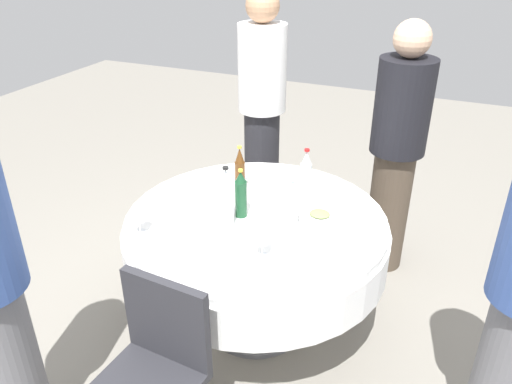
{
  "coord_description": "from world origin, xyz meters",
  "views": [
    {
      "loc": [
        -0.9,
        2.1,
        2.1
      ],
      "look_at": [
        0.0,
        0.0,
        0.89
      ],
      "focal_mm": 35.43,
      "sensor_mm": 36.0,
      "label": 1
    }
  ],
  "objects_px": {
    "dining_table": "(256,240)",
    "bottle_dark_green_south": "(241,195)",
    "bottle_brown_outer": "(240,171)",
    "person_south": "(397,148)",
    "bottle_clear_far": "(226,199)",
    "plate_front": "(212,178)",
    "plate_inner": "(320,216)",
    "person_far": "(262,109)",
    "wine_glass_rear": "(262,236)",
    "bottle_clear_rear": "(306,175)",
    "bottle_clear_mid": "(292,207)",
    "chair_east": "(155,364)",
    "plate_west": "(193,237)",
    "wine_glass_mid": "(138,216)",
    "plate_left": "(266,177)"
  },
  "relations": [
    {
      "from": "bottle_clear_far",
      "to": "chair_east",
      "type": "xyz_separation_m",
      "value": [
        -0.04,
        0.76,
        -0.37
      ]
    },
    {
      "from": "dining_table",
      "to": "plate_inner",
      "type": "xyz_separation_m",
      "value": [
        -0.31,
        -0.12,
        0.16
      ]
    },
    {
      "from": "bottle_brown_outer",
      "to": "bottle_clear_far",
      "type": "height_order",
      "value": "bottle_clear_far"
    },
    {
      "from": "bottle_brown_outer",
      "to": "plate_left",
      "type": "height_order",
      "value": "bottle_brown_outer"
    },
    {
      "from": "dining_table",
      "to": "bottle_clear_far",
      "type": "xyz_separation_m",
      "value": [
        0.1,
        0.13,
        0.3
      ]
    },
    {
      "from": "bottle_clear_rear",
      "to": "chair_east",
      "type": "bearing_deg",
      "value": 78.97
    },
    {
      "from": "bottle_brown_outer",
      "to": "person_south",
      "type": "xyz_separation_m",
      "value": [
        -0.76,
        -0.7,
        -0.01
      ]
    },
    {
      "from": "wine_glass_mid",
      "to": "plate_west",
      "type": "distance_m",
      "value": 0.29
    },
    {
      "from": "bottle_dark_green_south",
      "to": "dining_table",
      "type": "bearing_deg",
      "value": -166.76
    },
    {
      "from": "person_far",
      "to": "plate_left",
      "type": "bearing_deg",
      "value": -86.61
    },
    {
      "from": "plate_inner",
      "to": "person_far",
      "type": "bearing_deg",
      "value": -53.44
    },
    {
      "from": "bottle_dark_green_south",
      "to": "bottle_clear_rear",
      "type": "xyz_separation_m",
      "value": [
        -0.24,
        -0.32,
        0.01
      ]
    },
    {
      "from": "bottle_dark_green_south",
      "to": "plate_left",
      "type": "xyz_separation_m",
      "value": [
        0.05,
        -0.47,
        -0.12
      ]
    },
    {
      "from": "dining_table",
      "to": "plate_front",
      "type": "height_order",
      "value": "plate_front"
    },
    {
      "from": "bottle_clear_far",
      "to": "plate_front",
      "type": "relative_size",
      "value": 1.57
    },
    {
      "from": "dining_table",
      "to": "bottle_clear_rear",
      "type": "relative_size",
      "value": 4.75
    },
    {
      "from": "bottle_clear_mid",
      "to": "plate_inner",
      "type": "height_order",
      "value": "bottle_clear_mid"
    },
    {
      "from": "dining_table",
      "to": "bottle_dark_green_south",
      "type": "height_order",
      "value": "bottle_dark_green_south"
    },
    {
      "from": "person_south",
      "to": "person_far",
      "type": "relative_size",
      "value": 0.94
    },
    {
      "from": "bottle_clear_rear",
      "to": "plate_left",
      "type": "xyz_separation_m",
      "value": [
        0.29,
        -0.14,
        -0.13
      ]
    },
    {
      "from": "wine_glass_mid",
      "to": "plate_inner",
      "type": "distance_m",
      "value": 0.93
    },
    {
      "from": "wine_glass_rear",
      "to": "person_south",
      "type": "height_order",
      "value": "person_south"
    },
    {
      "from": "chair_east",
      "to": "bottle_brown_outer",
      "type": "bearing_deg",
      "value": -79.14
    },
    {
      "from": "plate_inner",
      "to": "plate_west",
      "type": "bearing_deg",
      "value": 40.07
    },
    {
      "from": "dining_table",
      "to": "bottle_clear_mid",
      "type": "distance_m",
      "value": 0.36
    },
    {
      "from": "bottle_clear_mid",
      "to": "plate_left",
      "type": "xyz_separation_m",
      "value": [
        0.34,
        -0.5,
        -0.13
      ]
    },
    {
      "from": "bottle_brown_outer",
      "to": "chair_east",
      "type": "xyz_separation_m",
      "value": [
        -0.13,
        1.12,
        -0.35
      ]
    },
    {
      "from": "bottle_clear_far",
      "to": "plate_west",
      "type": "relative_size",
      "value": 1.29
    },
    {
      "from": "chair_east",
      "to": "wine_glass_rear",
      "type": "bearing_deg",
      "value": -107.51
    },
    {
      "from": "person_far",
      "to": "bottle_clear_rear",
      "type": "bearing_deg",
      "value": -74.91
    },
    {
      "from": "plate_left",
      "to": "bottle_brown_outer",
      "type": "bearing_deg",
      "value": 72.41
    },
    {
      "from": "bottle_clear_mid",
      "to": "wine_glass_mid",
      "type": "bearing_deg",
      "value": 24.54
    },
    {
      "from": "plate_front",
      "to": "plate_west",
      "type": "bearing_deg",
      "value": 109.07
    },
    {
      "from": "bottle_clear_mid",
      "to": "plate_inner",
      "type": "xyz_separation_m",
      "value": [
        -0.1,
        -0.17,
        -0.13
      ]
    },
    {
      "from": "bottle_clear_far",
      "to": "bottle_clear_mid",
      "type": "height_order",
      "value": "bottle_clear_far"
    },
    {
      "from": "wine_glass_rear",
      "to": "chair_east",
      "type": "bearing_deg",
      "value": 68.28
    },
    {
      "from": "bottle_dark_green_south",
      "to": "person_south",
      "type": "distance_m",
      "value": 1.14
    },
    {
      "from": "bottle_clear_mid",
      "to": "plate_west",
      "type": "distance_m",
      "value": 0.51
    },
    {
      "from": "bottle_clear_rear",
      "to": "wine_glass_rear",
      "type": "height_order",
      "value": "bottle_clear_rear"
    },
    {
      "from": "bottle_brown_outer",
      "to": "wine_glass_mid",
      "type": "xyz_separation_m",
      "value": [
        0.28,
        0.59,
        -0.04
      ]
    },
    {
      "from": "bottle_clear_mid",
      "to": "chair_east",
      "type": "relative_size",
      "value": 0.34
    },
    {
      "from": "bottle_clear_mid",
      "to": "plate_front",
      "type": "relative_size",
      "value": 1.4
    },
    {
      "from": "bottle_dark_green_south",
      "to": "wine_glass_rear",
      "type": "xyz_separation_m",
      "value": [
        -0.24,
        0.29,
        -0.02
      ]
    },
    {
      "from": "bottle_clear_mid",
      "to": "person_far",
      "type": "height_order",
      "value": "person_far"
    },
    {
      "from": "wine_glass_mid",
      "to": "plate_west",
      "type": "height_order",
      "value": "wine_glass_mid"
    },
    {
      "from": "plate_front",
      "to": "bottle_brown_outer",
      "type": "bearing_deg",
      "value": 160.6
    },
    {
      "from": "dining_table",
      "to": "plate_west",
      "type": "distance_m",
      "value": 0.4
    },
    {
      "from": "wine_glass_rear",
      "to": "plate_west",
      "type": "relative_size",
      "value": 0.6
    },
    {
      "from": "person_south",
      "to": "person_far",
      "type": "distance_m",
      "value": 1.02
    },
    {
      "from": "bottle_clear_far",
      "to": "person_south",
      "type": "distance_m",
      "value": 1.25
    }
  ]
}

